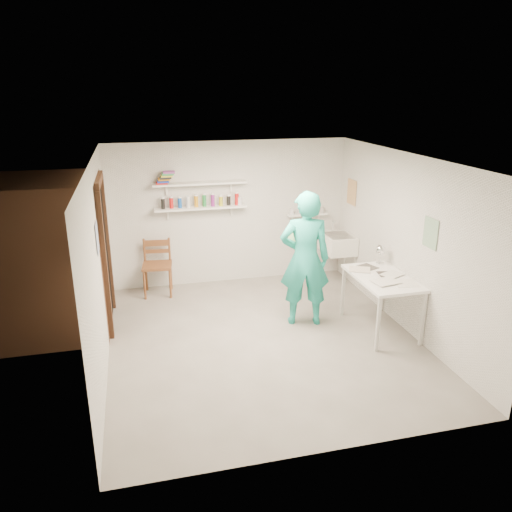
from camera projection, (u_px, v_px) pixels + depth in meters
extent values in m
cube|color=slate|center=(263.00, 340.00, 6.69)|extent=(4.00, 4.50, 0.02)
cube|color=silver|center=(264.00, 158.00, 5.92)|extent=(4.00, 4.50, 0.02)
cube|color=silver|center=(230.00, 213.00, 8.38)|extent=(4.00, 0.02, 2.40)
cube|color=silver|center=(331.00, 337.00, 4.23)|extent=(4.00, 0.02, 2.40)
cube|color=silver|center=(98.00, 268.00, 5.85)|extent=(0.02, 4.50, 2.40)
cube|color=silver|center=(407.00, 243.00, 6.76)|extent=(0.02, 4.50, 2.40)
cube|color=black|center=(105.00, 256.00, 6.88)|extent=(0.02, 0.90, 2.00)
cube|color=brown|center=(50.00, 256.00, 6.71)|extent=(1.40, 1.50, 2.10)
cube|color=brown|center=(99.00, 180.00, 6.55)|extent=(0.06, 1.05, 0.10)
cube|color=brown|center=(105.00, 268.00, 6.43)|extent=(0.06, 0.10, 2.00)
cube|color=brown|center=(108.00, 245.00, 7.35)|extent=(0.06, 0.10, 2.00)
cube|color=white|center=(201.00, 208.00, 8.10)|extent=(1.50, 0.22, 0.03)
cube|color=white|center=(200.00, 183.00, 7.97)|extent=(1.50, 0.22, 0.03)
cube|color=white|center=(307.00, 214.00, 8.63)|extent=(0.70, 0.14, 0.03)
cube|color=#334C7F|center=(97.00, 238.00, 5.79)|extent=(0.01, 0.28, 0.36)
cube|color=#995933|center=(352.00, 192.00, 8.30)|extent=(0.01, 0.34, 0.42)
cube|color=#3F724C|center=(431.00, 233.00, 6.15)|extent=(0.01, 0.30, 0.38)
cube|color=white|center=(338.00, 244.00, 8.43)|extent=(0.48, 0.60, 0.30)
imported|color=teal|center=(305.00, 259.00, 6.88)|extent=(0.78, 0.60, 1.91)
cylinder|color=#F2EEA5|center=(297.00, 233.00, 6.96)|extent=(0.34, 0.11, 0.34)
cube|color=brown|center=(157.00, 266.00, 8.00)|extent=(0.51, 0.49, 0.99)
cube|color=white|center=(380.00, 303.00, 6.85)|extent=(0.71, 1.18, 0.79)
sphere|color=silver|center=(381.00, 250.00, 7.13)|extent=(0.15, 0.15, 0.15)
cylinder|color=black|center=(161.00, 204.00, 7.93)|extent=(0.06, 0.06, 0.17)
cylinder|color=red|center=(170.00, 203.00, 7.96)|extent=(0.06, 0.06, 0.17)
cylinder|color=blue|center=(179.00, 203.00, 7.99)|extent=(0.06, 0.06, 0.17)
cylinder|color=white|center=(188.00, 202.00, 8.02)|extent=(0.06, 0.06, 0.17)
cylinder|color=orange|center=(196.00, 202.00, 8.05)|extent=(0.06, 0.06, 0.17)
cylinder|color=#268C3F|center=(205.00, 201.00, 8.09)|extent=(0.06, 0.06, 0.17)
cylinder|color=#8C268C|center=(213.00, 201.00, 8.12)|extent=(0.06, 0.06, 0.17)
cylinder|color=gold|center=(222.00, 201.00, 8.15)|extent=(0.06, 0.06, 0.17)
cylinder|color=black|center=(230.00, 200.00, 8.18)|extent=(0.06, 0.06, 0.17)
cylinder|color=red|center=(239.00, 200.00, 8.21)|extent=(0.06, 0.06, 0.17)
cube|color=red|center=(162.00, 183.00, 7.83)|extent=(0.18, 0.14, 0.03)
cube|color=#1933A5|center=(163.00, 181.00, 7.82)|extent=(0.18, 0.14, 0.03)
cube|color=orange|center=(164.00, 179.00, 7.82)|extent=(0.18, 0.14, 0.03)
cube|color=black|center=(165.00, 178.00, 7.81)|extent=(0.18, 0.14, 0.03)
cube|color=yellow|center=(166.00, 176.00, 7.81)|extent=(0.18, 0.14, 0.03)
cube|color=#338C4C|center=(168.00, 174.00, 7.81)|extent=(0.18, 0.14, 0.03)
cube|color=#8C3F8C|center=(169.00, 172.00, 7.80)|extent=(0.18, 0.14, 0.03)
cylinder|color=silver|center=(296.00, 212.00, 8.57)|extent=(0.07, 0.07, 0.09)
cylinder|color=#335999|center=(303.00, 211.00, 8.60)|extent=(0.07, 0.07, 0.09)
cylinder|color=orange|center=(311.00, 211.00, 8.63)|extent=(0.07, 0.07, 0.09)
cylinder|color=#999999|center=(318.00, 210.00, 8.66)|extent=(0.07, 0.07, 0.09)
cube|color=silver|center=(383.00, 276.00, 6.72)|extent=(0.30, 0.22, 0.00)
cube|color=#4C4742|center=(383.00, 276.00, 6.72)|extent=(0.30, 0.22, 0.00)
cube|color=beige|center=(383.00, 276.00, 6.72)|extent=(0.30, 0.22, 0.00)
cube|color=#383330|center=(383.00, 276.00, 6.71)|extent=(0.30, 0.22, 0.00)
cube|color=silver|center=(383.00, 275.00, 6.71)|extent=(0.30, 0.22, 0.00)
cube|color=silver|center=(383.00, 275.00, 6.71)|extent=(0.30, 0.22, 0.00)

